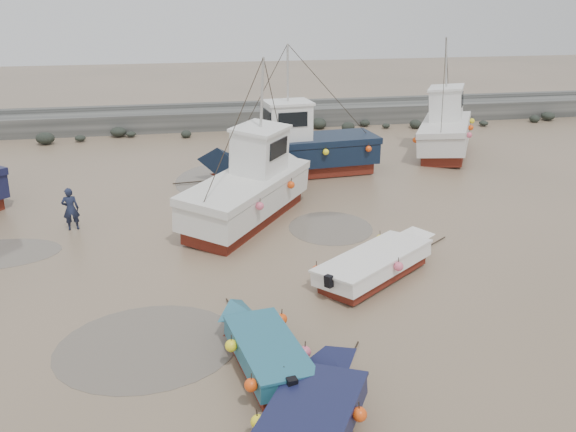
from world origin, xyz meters
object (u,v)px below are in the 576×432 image
object	(u,v)px
dinghy_3	(382,260)
cabin_boat_1	(253,185)
cabin_boat_3	(448,128)
person	(74,229)
dinghy_2	(262,344)
cabin_boat_2	(294,148)
dinghy_1	(311,423)

from	to	relation	value
dinghy_3	cabin_boat_1	xyz separation A→B (m)	(-3.40, 5.74, 0.81)
dinghy_3	cabin_boat_3	world-z (taller)	cabin_boat_3
dinghy_3	cabin_boat_3	size ratio (longest dim) A/B	0.69
person	cabin_boat_3	bearing A→B (deg)	-165.09
dinghy_2	cabin_boat_2	xyz separation A→B (m)	(3.65, 14.84, 0.77)
cabin_boat_2	cabin_boat_1	bearing A→B (deg)	147.75
dinghy_3	cabin_boat_1	bearing A→B (deg)	175.25
cabin_boat_2	cabin_boat_3	xyz separation A→B (m)	(9.26, 2.60, 0.05)
dinghy_1	dinghy_2	bearing A→B (deg)	133.70
dinghy_2	person	world-z (taller)	dinghy_2
dinghy_3	person	bearing A→B (deg)	-153.96
dinghy_1	dinghy_2	distance (m)	2.87
dinghy_2	dinghy_3	size ratio (longest dim) A/B	0.89
dinghy_1	cabin_boat_1	bearing A→B (deg)	119.74
dinghy_2	cabin_boat_3	size ratio (longest dim) A/B	0.62
cabin_boat_3	dinghy_2	bearing A→B (deg)	-97.17
cabin_boat_1	dinghy_2	bearing A→B (deg)	-60.01
cabin_boat_1	person	world-z (taller)	cabin_boat_1
cabin_boat_3	person	bearing A→B (deg)	-127.99
dinghy_1	person	distance (m)	14.01
dinghy_1	cabin_boat_2	xyz separation A→B (m)	(3.04, 17.64, 0.79)
cabin_boat_1	cabin_boat_3	xyz separation A→B (m)	(11.92, 7.79, 0.04)
dinghy_3	cabin_boat_2	size ratio (longest dim) A/B	0.57
dinghy_1	person	world-z (taller)	dinghy_1
cabin_boat_2	person	world-z (taller)	cabin_boat_2
dinghy_3	cabin_boat_2	bearing A→B (deg)	148.48
cabin_boat_1	dinghy_3	bearing A→B (deg)	-23.50
cabin_boat_1	cabin_boat_2	distance (m)	5.83
cabin_boat_2	dinghy_1	bearing A→B (deg)	165.11
cabin_boat_1	cabin_boat_2	xyz separation A→B (m)	(2.66, 5.19, -0.01)
dinghy_2	cabin_boat_2	world-z (taller)	cabin_boat_2
cabin_boat_3	person	distance (m)	20.51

